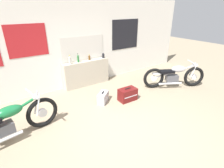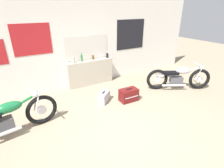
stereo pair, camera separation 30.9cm
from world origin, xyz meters
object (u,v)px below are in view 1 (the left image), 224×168
(bottle_center, at_px, (89,57))
(hard_case_darkred, at_px, (128,94))
(bottle_leftmost, at_px, (70,60))
(hard_case_silver, at_px, (103,97))
(bottle_right_center, at_px, (103,55))
(motorcycle_green, at_px, (5,124))
(bottle_left_center, at_px, (78,58))
(motorcycle_silver, at_px, (174,76))

(bottle_center, distance_m, hard_case_darkred, 1.91)
(bottle_leftmost, bearing_deg, bottle_center, 4.90)
(bottle_leftmost, bearing_deg, hard_case_darkred, -58.11)
(bottle_center, relative_size, hard_case_silver, 0.40)
(bottle_leftmost, relative_size, bottle_right_center, 1.40)
(bottle_leftmost, relative_size, motorcycle_green, 0.13)
(bottle_right_center, bearing_deg, bottle_center, 174.91)
(bottle_right_center, xyz_separation_m, hard_case_darkred, (-0.22, -1.67, -0.78))
(hard_case_silver, bearing_deg, hard_case_darkred, -24.86)
(bottle_left_center, height_order, bottle_center, bottle_left_center)
(bottle_leftmost, relative_size, bottle_left_center, 0.99)
(hard_case_darkred, bearing_deg, bottle_left_center, 113.57)
(bottle_leftmost, bearing_deg, hard_case_silver, -74.72)
(bottle_leftmost, xyz_separation_m, hard_case_darkred, (1.03, -1.66, -0.82))
(bottle_leftmost, xyz_separation_m, motorcycle_green, (-2.07, -1.64, -0.57))
(bottle_center, xyz_separation_m, motorcycle_green, (-2.79, -1.70, -0.53))
(bottle_left_center, distance_m, hard_case_darkred, 2.02)
(motorcycle_green, xyz_separation_m, hard_case_silver, (2.44, 0.29, -0.28))
(motorcycle_silver, bearing_deg, hard_case_darkred, 174.91)
(hard_case_darkred, xyz_separation_m, hard_case_silver, (-0.66, 0.31, -0.04))
(bottle_leftmost, distance_m, hard_case_silver, 1.64)
(motorcycle_silver, height_order, hard_case_darkred, motorcycle_silver)
(motorcycle_green, relative_size, hard_case_silver, 4.43)
(bottle_center, relative_size, hard_case_darkred, 0.36)
(bottle_left_center, height_order, hard_case_darkred, bottle_left_center)
(bottle_leftmost, relative_size, bottle_center, 1.46)
(bottle_leftmost, height_order, bottle_right_center, bottle_leftmost)
(bottle_left_center, xyz_separation_m, hard_case_darkred, (0.74, -1.69, -0.82))
(bottle_left_center, height_order, hard_case_silver, bottle_left_center)
(motorcycle_green, bearing_deg, motorcycle_silver, -2.13)
(bottle_center, height_order, motorcycle_green, bottle_center)
(motorcycle_green, bearing_deg, bottle_right_center, 26.50)
(bottle_leftmost, height_order, bottle_center, bottle_leftmost)
(motorcycle_green, xyz_separation_m, hard_case_darkred, (3.10, -0.02, -0.25))
(bottle_left_center, bearing_deg, hard_case_silver, -86.94)
(motorcycle_silver, height_order, hard_case_silver, motorcycle_silver)
(motorcycle_green, height_order, hard_case_silver, motorcycle_green)
(bottle_left_center, relative_size, bottle_center, 1.49)
(hard_case_darkred, relative_size, hard_case_silver, 1.09)
(motorcycle_silver, bearing_deg, bottle_left_center, 144.67)
(bottle_right_center, height_order, hard_case_silver, bottle_right_center)
(bottle_center, distance_m, bottle_right_center, 0.53)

